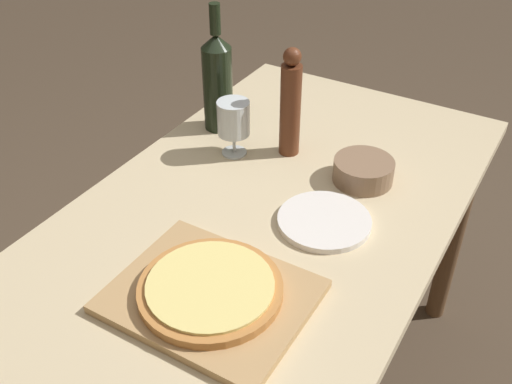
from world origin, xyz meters
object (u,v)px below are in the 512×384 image
(wine_glass, at_px, (233,119))
(small_bowl, at_px, (363,171))
(pizza, at_px, (210,288))
(wine_bottle, at_px, (217,80))
(pepper_mill, at_px, (290,105))

(wine_glass, distance_m, small_bowl, 0.34)
(small_bowl, bearing_deg, wine_glass, -170.79)
(pizza, xyz_separation_m, wine_glass, (-0.24, 0.45, 0.07))
(pizza, relative_size, wine_glass, 1.85)
(wine_bottle, distance_m, small_bowl, 0.45)
(pizza, distance_m, wine_glass, 0.51)
(wine_glass, height_order, small_bowl, wine_glass)
(pizza, relative_size, pepper_mill, 0.96)
(wine_bottle, distance_m, wine_glass, 0.15)
(pepper_mill, xyz_separation_m, small_bowl, (0.21, -0.02, -0.11))
(wine_glass, bearing_deg, wine_bottle, 138.96)
(pepper_mill, bearing_deg, pizza, -77.31)
(pepper_mill, distance_m, wine_glass, 0.14)
(pizza, distance_m, wine_bottle, 0.65)
(pepper_mill, height_order, small_bowl, pepper_mill)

